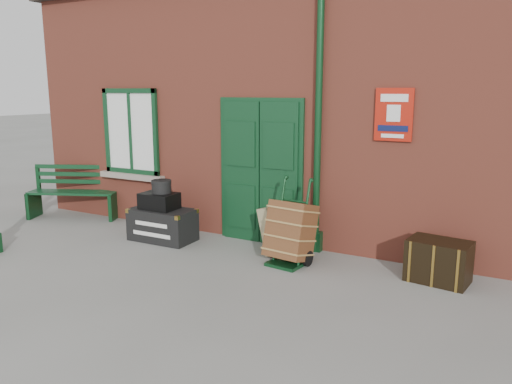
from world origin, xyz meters
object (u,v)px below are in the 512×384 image
Objects in this scene: houdini_trunk at (163,225)px; dark_trunk at (439,261)px; bench at (75,191)px; porter_trolley at (290,232)px.

dark_trunk is at bearing 2.59° from houdini_trunk.
porter_trolley reaches higher than bench.
dark_trunk is (6.58, -0.16, -0.24)m from bench.
bench reaches higher than houdini_trunk.
bench is 4.68m from porter_trolley.
houdini_trunk is at bearing -169.16° from dark_trunk.
bench is 1.67× the size of houdini_trunk.
bench is 2.45m from houdini_trunk.
dark_trunk reaches higher than houdini_trunk.
bench is 2.31× the size of dark_trunk.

